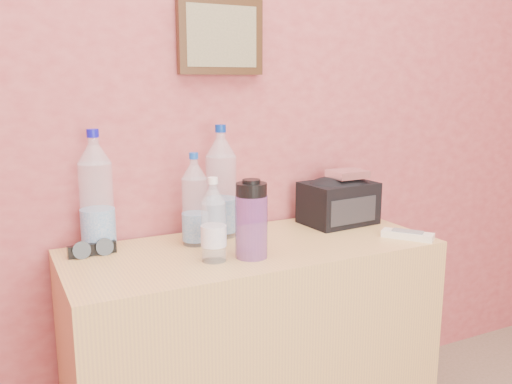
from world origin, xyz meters
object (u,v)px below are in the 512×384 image
at_px(pet_small, 214,225).
at_px(dresser, 253,352).
at_px(ac_remote, 408,235).
at_px(nalgene_bottle, 251,219).
at_px(toiletry_bag, 338,200).
at_px(pet_large_c, 195,204).
at_px(foil_packet, 348,174).
at_px(pet_large_b, 221,188).
at_px(sunglasses, 92,249).
at_px(pet_large_a, 97,197).

bearing_deg(pet_small, dresser, 26.03).
relative_size(dresser, ac_remote, 7.03).
xyz_separation_m(nalgene_bottle, toiletry_bag, (0.46, 0.21, -0.03)).
xyz_separation_m(pet_large_c, nalgene_bottle, (0.10, -0.20, -0.02)).
bearing_deg(foil_packet, nalgene_bottle, -158.43).
bearing_deg(pet_large_b, pet_small, -117.91).
bearing_deg(foil_packet, pet_large_c, 179.09).
height_order(ac_remote, foil_packet, foil_packet).
bearing_deg(ac_remote, pet_large_b, -155.98).
distance_m(nalgene_bottle, sunglasses, 0.49).
relative_size(pet_large_a, foil_packet, 2.97).
relative_size(pet_small, sunglasses, 1.72).
bearing_deg(pet_large_c, pet_large_a, 164.52).
height_order(pet_large_c, foil_packet, pet_large_c).
bearing_deg(pet_large_b, pet_large_c, -155.67).
height_order(pet_large_c, nalgene_bottle, pet_large_c).
xyz_separation_m(nalgene_bottle, ac_remote, (0.55, -0.06, -0.10)).
distance_m(dresser, foil_packet, 0.71).
bearing_deg(pet_large_c, sunglasses, 174.98).
height_order(nalgene_bottle, ac_remote, nalgene_bottle).
relative_size(pet_small, toiletry_bag, 0.97).
distance_m(dresser, pet_large_b, 0.56).
height_order(pet_small, sunglasses, pet_small).
relative_size(nalgene_bottle, foil_packet, 1.86).
distance_m(pet_large_a, ac_remote, 1.02).
relative_size(pet_large_b, pet_small, 1.52).
distance_m(pet_large_c, ac_remote, 0.72).
bearing_deg(toiletry_bag, dresser, -169.18).
distance_m(pet_large_a, pet_small, 0.39).
bearing_deg(nalgene_bottle, pet_small, 170.78).
bearing_deg(pet_large_a, pet_small, -43.02).
relative_size(sunglasses, ac_remote, 0.86).
distance_m(pet_small, ac_remote, 0.68).
xyz_separation_m(pet_large_c, foil_packet, (0.58, -0.01, 0.06)).
distance_m(pet_small, nalgene_bottle, 0.11).
bearing_deg(toiletry_bag, pet_large_c, 176.60).
xyz_separation_m(pet_large_b, toiletry_bag, (0.45, -0.04, -0.08)).
height_order(pet_large_c, toiletry_bag, pet_large_c).
distance_m(pet_small, sunglasses, 0.39).
bearing_deg(pet_small, ac_remote, -6.50).
bearing_deg(ac_remote, pet_large_c, -147.75).
height_order(pet_large_a, foil_packet, pet_large_a).
bearing_deg(pet_large_a, pet_large_c, -15.48).
xyz_separation_m(pet_small, sunglasses, (-0.31, 0.21, -0.09)).
height_order(pet_large_a, ac_remote, pet_large_a).
bearing_deg(ac_remote, foil_packet, 159.98).
distance_m(sunglasses, toiletry_bag, 0.89).
distance_m(pet_large_c, nalgene_bottle, 0.23).
bearing_deg(pet_large_a, foil_packet, -5.85).
height_order(pet_small, foil_packet, pet_small).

